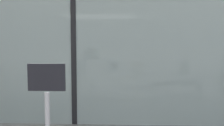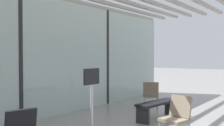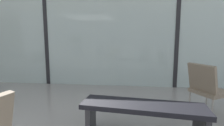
{
  "view_description": "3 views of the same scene",
  "coord_description": "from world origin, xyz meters",
  "px_view_note": "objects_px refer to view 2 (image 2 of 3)",
  "views": [
    {
      "loc": [
        1.0,
        -0.24,
        1.75
      ],
      "look_at": [
        0.71,
        6.04,
        1.16
      ],
      "focal_mm": 44.54,
      "sensor_mm": 36.0,
      "label": 1
    },
    {
      "loc": [
        -3.76,
        -0.47,
        1.69
      ],
      "look_at": [
        1.95,
        3.81,
        1.49
      ],
      "focal_mm": 41.63,
      "sensor_mm": 36.0,
      "label": 2
    },
    {
      "loc": [
        2.31,
        0.69,
        1.24
      ],
      "look_at": [
        1.93,
        4.21,
        0.76
      ],
      "focal_mm": 26.94,
      "sensor_mm": 36.0,
      "label": 3
    }
  ],
  "objects_px": {
    "info_sign": "(92,107)",
    "lounge_chair_1": "(151,93)",
    "waiting_bench": "(158,106)",
    "lounge_chair_3": "(177,115)"
  },
  "relations": [
    {
      "from": "info_sign",
      "to": "lounge_chair_3",
      "type": "bearing_deg",
      "value": -49.07
    },
    {
      "from": "lounge_chair_1",
      "to": "lounge_chair_3",
      "type": "distance_m",
      "value": 2.98
    },
    {
      "from": "lounge_chair_1",
      "to": "waiting_bench",
      "type": "bearing_deg",
      "value": 97.53
    },
    {
      "from": "info_sign",
      "to": "lounge_chair_1",
      "type": "bearing_deg",
      "value": 9.02
    },
    {
      "from": "lounge_chair_3",
      "to": "info_sign",
      "type": "relative_size",
      "value": 0.6
    },
    {
      "from": "lounge_chair_1",
      "to": "waiting_bench",
      "type": "height_order",
      "value": "lounge_chair_1"
    },
    {
      "from": "lounge_chair_1",
      "to": "waiting_bench",
      "type": "distance_m",
      "value": 1.35
    },
    {
      "from": "lounge_chair_3",
      "to": "waiting_bench",
      "type": "distance_m",
      "value": 1.64
    },
    {
      "from": "lounge_chair_3",
      "to": "lounge_chair_1",
      "type": "bearing_deg",
      "value": 140.12
    },
    {
      "from": "lounge_chair_3",
      "to": "waiting_bench",
      "type": "relative_size",
      "value": 0.57
    }
  ]
}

